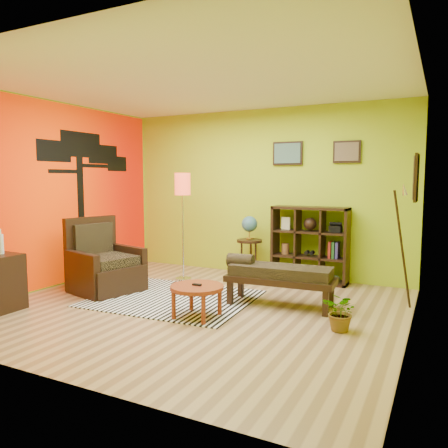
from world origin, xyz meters
The scene contains 10 objects.
ground centered at (0.00, 0.00, 0.00)m, with size 5.00×5.00×0.00m, color tan.
room_shell centered at (-0.09, 0.01, 1.80)m, with size 5.04×4.54×2.82m.
zebra_rug centered at (-0.49, 0.22, 0.01)m, with size 2.11×1.75×0.01m, color white.
coffee_table centered at (0.22, -0.34, 0.33)m, with size 0.63×0.63×0.41m.
armchair centered at (-1.65, 0.14, 0.32)m, with size 1.07×1.07×1.07m.
floor_lamp centered at (-0.96, 1.23, 1.40)m, with size 0.26×0.26×1.73m.
globe_table centered at (-0.09, 1.93, 0.77)m, with size 0.42×0.42×1.02m.
cube_shelf centered at (0.91, 2.03, 0.60)m, with size 1.20×0.35×1.20m.
bench centered at (0.89, 0.55, 0.41)m, with size 1.44×0.59×0.65m.
potted_plant centered at (1.84, -0.03, 0.17)m, with size 0.38×0.43×0.33m, color #26661E.
Camera 1 is at (2.77, -4.68, 1.65)m, focal length 35.00 mm.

